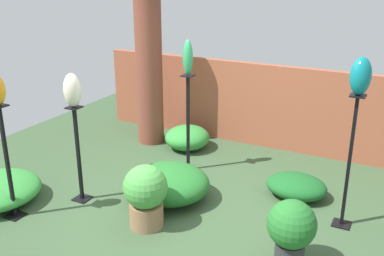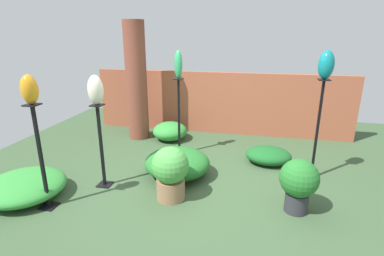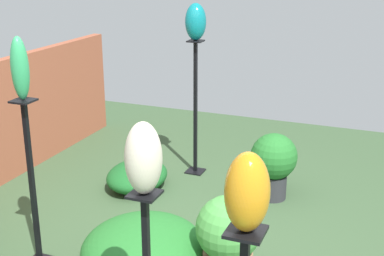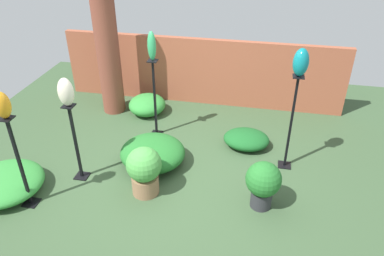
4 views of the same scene
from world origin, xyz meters
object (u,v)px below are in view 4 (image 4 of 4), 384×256
object	(u,v)px
art_vase_jade	(152,46)
art_vase_amber	(2,105)
art_vase_teal	(301,62)
pedestal_amber	(21,167)
art_vase_ivory	(66,92)
potted_plant_mid_left	(263,182)
pedestal_jade	(155,102)
brick_pillar	(108,53)
pedestal_teal	(290,127)
potted_plant_back_center	(144,170)
pedestal_ivory	(76,146)

from	to	relation	value
art_vase_jade	art_vase_amber	size ratio (longest dim) A/B	1.38
art_vase_teal	art_vase_amber	size ratio (longest dim) A/B	1.15
pedestal_amber	art_vase_ivory	xyz separation A→B (m)	(0.43, 0.69, 0.80)
pedestal_amber	potted_plant_mid_left	bearing A→B (deg)	10.64
art_vase_ivory	art_vase_amber	bearing A→B (deg)	-122.12
pedestal_jade	potted_plant_mid_left	bearing A→B (deg)	-38.08
pedestal_jade	art_vase_teal	world-z (taller)	art_vase_teal
brick_pillar	pedestal_teal	xyz separation A→B (m)	(3.33, -1.22, -0.49)
pedestal_amber	potted_plant_back_center	xyz separation A→B (m)	(1.50, 0.54, -0.23)
brick_pillar	pedestal_teal	bearing A→B (deg)	-20.08
pedestal_amber	art_vase_jade	size ratio (longest dim) A/B	2.86
pedestal_amber	pedestal_ivory	bearing A→B (deg)	57.88
pedestal_ivory	pedestal_amber	size ratio (longest dim) A/B	0.89
brick_pillar	art_vase_teal	bearing A→B (deg)	-20.08
potted_plant_back_center	art_vase_ivory	bearing A→B (deg)	172.24
art_vase_jade	pedestal_jade	bearing A→B (deg)	90.00
potted_plant_back_center	brick_pillar	bearing A→B (deg)	121.08
potted_plant_mid_left	potted_plant_back_center	world-z (taller)	potted_plant_back_center
art_vase_jade	pedestal_teal	bearing A→B (deg)	-12.68
art_vase_teal	potted_plant_mid_left	bearing A→B (deg)	-108.61
art_vase_amber	art_vase_ivory	bearing A→B (deg)	57.88
brick_pillar	pedestal_jade	world-z (taller)	brick_pillar
potted_plant_mid_left	potted_plant_back_center	xyz separation A→B (m)	(-1.64, -0.04, -0.00)
pedestal_amber	art_vase_amber	bearing A→B (deg)	-90.00
brick_pillar	art_vase_teal	world-z (taller)	brick_pillar
brick_pillar	art_vase_ivory	bearing A→B (deg)	-82.00
pedestal_jade	pedestal_teal	xyz separation A→B (m)	(2.25, -0.51, 0.07)
art_vase_amber	potted_plant_back_center	size ratio (longest dim) A/B	0.47
art_vase_ivory	potted_plant_back_center	world-z (taller)	art_vase_ivory
pedestal_ivory	art_vase_ivory	xyz separation A→B (m)	(0.00, 0.00, 0.87)
pedestal_ivory	pedestal_jade	size ratio (longest dim) A/B	0.88
art_vase_jade	pedestal_ivory	bearing A→B (deg)	-119.18
pedestal_teal	art_vase_ivory	bearing A→B (deg)	-163.57
pedestal_amber	art_vase_jade	xyz separation A→B (m)	(1.22, 2.09, 1.01)
art_vase_amber	pedestal_ivory	bearing A→B (deg)	57.88
art_vase_teal	pedestal_ivory	bearing A→B (deg)	-163.57
pedestal_ivory	pedestal_jade	xyz separation A→B (m)	(0.78, 1.40, 0.08)
art_vase_ivory	art_vase_amber	distance (m)	0.82
pedestal_teal	potted_plant_mid_left	world-z (taller)	pedestal_teal
pedestal_ivory	art_vase_jade	world-z (taller)	art_vase_jade
pedestal_teal	art_vase_jade	size ratio (longest dim) A/B	3.22
pedestal_amber	art_vase_amber	size ratio (longest dim) A/B	3.96
art_vase_jade	potted_plant_mid_left	world-z (taller)	art_vase_jade
pedestal_jade	potted_plant_back_center	distance (m)	1.59
art_vase_jade	potted_plant_back_center	bearing A→B (deg)	-79.68
brick_pillar	art_vase_amber	distance (m)	2.83
art_vase_teal	potted_plant_back_center	distance (m)	2.60
pedestal_teal	art_vase_teal	size ratio (longest dim) A/B	3.88
pedestal_teal	art_vase_ivory	size ratio (longest dim) A/B	3.81
brick_pillar	art_vase_jade	distance (m)	1.37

